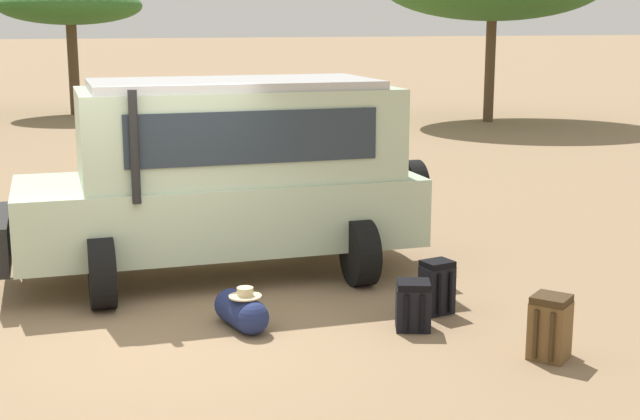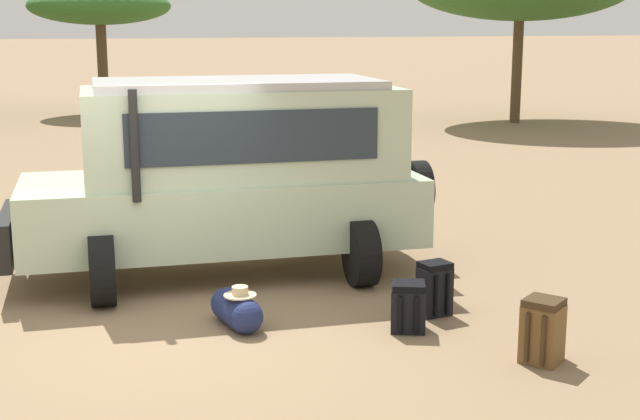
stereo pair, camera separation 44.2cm
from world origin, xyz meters
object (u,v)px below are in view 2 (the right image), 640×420
object	(u,v)px
backpack_cluster_center	(434,289)
acacia_tree_right_mid	(100,7)
safari_vehicle	(231,172)
duffel_bag_low_black_case	(237,309)
backpack_beside_front_wheel	(408,307)
backpack_near_rear_wheel	(543,331)

from	to	relation	value
backpack_cluster_center	acacia_tree_right_mid	xyz separation A→B (m)	(-1.48, 23.28, 3.32)
safari_vehicle	duffel_bag_low_black_case	world-z (taller)	safari_vehicle
backpack_beside_front_wheel	duffel_bag_low_black_case	bearing A→B (deg)	158.01
backpack_near_rear_wheel	duffel_bag_low_black_case	distance (m)	3.12
backpack_beside_front_wheel	backpack_cluster_center	xyz separation A→B (m)	(0.47, 0.38, 0.04)
backpack_cluster_center	backpack_near_rear_wheel	xyz separation A→B (m)	(0.37, -1.58, 0.02)
backpack_cluster_center	backpack_near_rear_wheel	size ratio (longest dim) A/B	0.95
backpack_beside_front_wheel	acacia_tree_right_mid	size ratio (longest dim) A/B	0.11
safari_vehicle	backpack_beside_front_wheel	world-z (taller)	safari_vehicle
safari_vehicle	acacia_tree_right_mid	bearing A→B (deg)	89.39
backpack_cluster_center	acacia_tree_right_mid	size ratio (longest dim) A/B	0.12
backpack_cluster_center	backpack_beside_front_wheel	bearing A→B (deg)	-141.10
backpack_cluster_center	backpack_near_rear_wheel	distance (m)	1.62
backpack_cluster_center	acacia_tree_right_mid	bearing A→B (deg)	93.63
backpack_cluster_center	duffel_bag_low_black_case	distance (m)	2.15
backpack_beside_front_wheel	duffel_bag_low_black_case	distance (m)	1.79
backpack_near_rear_wheel	duffel_bag_low_black_case	bearing A→B (deg)	143.20
backpack_near_rear_wheel	backpack_cluster_center	bearing A→B (deg)	103.23
backpack_beside_front_wheel	duffel_bag_low_black_case	xyz separation A→B (m)	(-1.66, 0.67, -0.07)
backpack_near_rear_wheel	duffel_bag_low_black_case	world-z (taller)	backpack_near_rear_wheel
backpack_near_rear_wheel	acacia_tree_right_mid	size ratio (longest dim) A/B	0.13
safari_vehicle	duffel_bag_low_black_case	size ratio (longest dim) A/B	6.42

